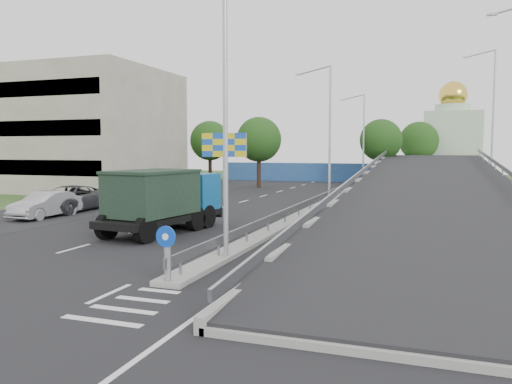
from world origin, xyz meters
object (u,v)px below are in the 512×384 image
at_px(lamp_post_mid, 327,127).
at_px(dump_truck, 164,198).
at_px(lamp_post_near, 220,102).
at_px(lamp_post_far, 362,134).
at_px(sign_bollard, 167,254).
at_px(church, 452,141).
at_px(parked_car_c, 68,199).
at_px(billboard, 224,149).
at_px(parked_car_b, 46,205).

height_order(lamp_post_mid, dump_truck, lamp_post_mid).
xyz_separation_m(lamp_post_near, lamp_post_far, (0.00, 40.00, 0.00)).
height_order(sign_bollard, church, church).
distance_m(sign_bollard, church, 58.84).
height_order(lamp_post_near, parked_car_c, lamp_post_near).
distance_m(sign_bollard, lamp_post_mid, 24.30).
height_order(lamp_post_near, billboard, lamp_post_near).
height_order(lamp_post_mid, parked_car_c, lamp_post_mid).
xyz_separation_m(lamp_post_near, billboard, (-9.11, 22.00, -1.62)).
bearing_deg(sign_bollard, lamp_post_near, 88.36).
bearing_deg(parked_car_c, billboard, 59.41).
height_order(lamp_post_near, lamp_post_far, same).
height_order(lamp_post_mid, lamp_post_far, same).
height_order(lamp_post_mid, parked_car_b, lamp_post_mid).
relative_size(church, dump_truck, 1.87).
height_order(sign_bollard, billboard, billboard).
height_order(sign_bollard, lamp_post_mid, lamp_post_mid).
bearing_deg(dump_truck, parked_car_b, 173.40).
bearing_deg(lamp_post_far, parked_car_c, -117.06).
xyz_separation_m(lamp_post_near, parked_car_b, (-14.65, 7.37, -5.01)).
bearing_deg(billboard, sign_bollard, -70.79).
relative_size(church, billboard, 2.51).
bearing_deg(parked_car_b, parked_car_c, 101.52).
height_order(dump_truck, parked_car_b, dump_truck).
relative_size(lamp_post_far, church, 0.73).
relative_size(lamp_post_near, parked_car_c, 1.63).
height_order(lamp_post_far, parked_car_c, lamp_post_far).
bearing_deg(sign_bollard, billboard, 109.21).
bearing_deg(sign_bollard, parked_car_c, 137.36).
bearing_deg(church, dump_truck, -107.04).
xyz_separation_m(lamp_post_mid, church, (9.89, 34.00, -0.50)).
bearing_deg(parked_car_b, lamp_post_near, -27.71).
bearing_deg(lamp_post_mid, lamp_post_far, 90.00).
relative_size(lamp_post_mid, parked_car_b, 2.09).
bearing_deg(lamp_post_near, lamp_post_mid, 90.00).
height_order(lamp_post_near, parked_car_b, lamp_post_near).
xyz_separation_m(sign_bollard, lamp_post_near, (0.11, 3.83, 4.77)).
xyz_separation_m(lamp_post_mid, dump_truck, (-5.16, -15.10, -4.08)).
relative_size(dump_truck, parked_car_c, 1.20).
bearing_deg(sign_bollard, church, 80.19).
distance_m(lamp_post_mid, parked_car_b, 19.98).
bearing_deg(lamp_post_near, sign_bollard, -91.64).
bearing_deg(lamp_post_near, church, 79.62).
bearing_deg(lamp_post_far, lamp_post_mid, -90.00).
bearing_deg(parked_car_b, lamp_post_far, 64.82).
xyz_separation_m(sign_bollard, billboard, (-9.00, 25.83, 3.15)).
distance_m(sign_bollard, lamp_post_far, 44.08).
xyz_separation_m(church, parked_car_b, (-24.54, -46.63, -4.52)).
bearing_deg(sign_bollard, lamp_post_mid, 89.74).
bearing_deg(parked_car_c, lamp_post_far, 59.74).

